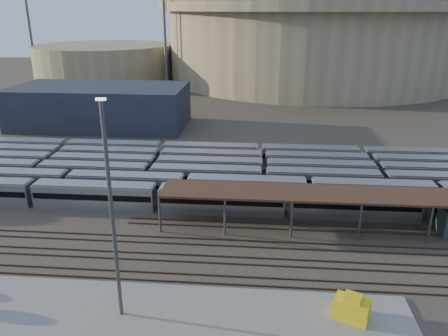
% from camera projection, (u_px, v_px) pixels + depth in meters
% --- Properties ---
extents(ground, '(420.00, 420.00, 0.00)m').
position_uv_depth(ground, '(220.00, 239.00, 56.13)').
color(ground, '#383026').
rests_on(ground, ground).
extents(apron, '(50.00, 9.00, 0.20)m').
position_uv_depth(apron, '(154.00, 312.00, 42.47)').
color(apron, gray).
rests_on(apron, ground).
extents(subway_trains, '(127.36, 23.90, 3.60)m').
position_uv_depth(subway_trains, '(254.00, 176.00, 72.50)').
color(subway_trains, silver).
rests_on(subway_trains, ground).
extents(inspection_shed, '(60.30, 6.00, 5.30)m').
position_uv_depth(inspection_shed, '(392.00, 197.00, 56.39)').
color(inspection_shed, '#4E4E53').
rests_on(inspection_shed, ground).
extents(empty_tracks, '(170.00, 9.62, 0.18)m').
position_uv_depth(empty_tracks, '(216.00, 259.00, 51.43)').
color(empty_tracks, '#4C3323').
rests_on(empty_tracks, ground).
extents(stadium, '(124.00, 124.00, 32.50)m').
position_uv_depth(stadium, '(312.00, 38.00, 179.41)').
color(stadium, gray).
rests_on(stadium, ground).
extents(secondary_arena, '(56.00, 56.00, 14.00)m').
position_uv_depth(secondary_arena, '(105.00, 62.00, 180.15)').
color(secondary_arena, gray).
rests_on(secondary_arena, ground).
extents(service_building, '(42.00, 20.00, 10.00)m').
position_uv_depth(service_building, '(101.00, 106.00, 108.67)').
color(service_building, '#1E232D').
rests_on(service_building, ground).
extents(floodlight_0, '(4.00, 1.00, 38.40)m').
position_uv_depth(floodlight_0, '(165.00, 30.00, 154.33)').
color(floodlight_0, '#4E4E53').
rests_on(floodlight_0, ground).
extents(floodlight_1, '(4.00, 1.00, 38.40)m').
position_uv_depth(floodlight_1, '(30.00, 28.00, 168.10)').
color(floodlight_1, '#4E4E53').
rests_on(floodlight_1, ground).
extents(floodlight_3, '(4.00, 1.00, 38.40)m').
position_uv_depth(floodlight_3, '(231.00, 25.00, 199.49)').
color(floodlight_3, '#4E4E53').
rests_on(floodlight_3, ground).
extents(yard_light_pole, '(0.82, 0.36, 20.99)m').
position_uv_depth(yard_light_pole, '(112.00, 215.00, 38.48)').
color(yard_light_pole, '#4E4E53').
rests_on(yard_light_pole, apron).
extents(yellow_equipment, '(3.81, 3.17, 2.04)m').
position_uv_depth(yellow_equipment, '(351.00, 309.00, 41.20)').
color(yellow_equipment, gold).
rests_on(yellow_equipment, apron).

